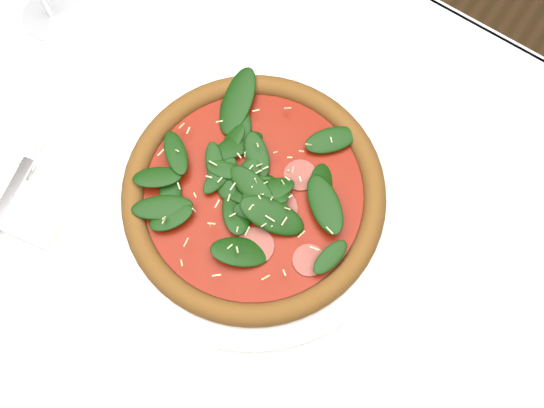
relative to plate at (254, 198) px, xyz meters
The scene contains 6 objects.
ground 0.76m from the plate, 165.42° to the right, with size 6.00×6.00×0.00m, color brown.
dining_table 0.12m from the plate, 165.42° to the right, with size 1.21×0.81×0.75m.
plate is the anchor object (origin of this frame).
pizza 0.02m from the plate, ahead, with size 0.37×0.37×0.04m.
napkin 0.31m from the plate, 144.64° to the right, with size 0.15×0.07×0.01m, color silver.
fork 0.30m from the plate, 149.66° to the right, with size 0.05×0.15×0.00m.
Camera 1 is at (0.20, -0.17, 1.47)m, focal length 40.00 mm.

